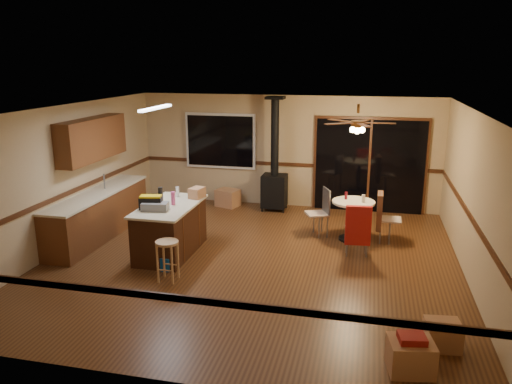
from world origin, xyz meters
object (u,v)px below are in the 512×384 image
(bar_stool, at_px, (168,261))
(blue_bucket, at_px, (167,263))
(kitchen_island, at_px, (170,229))
(toolbox_black, at_px, (151,203))
(box_corner_b, at_px, (442,335))
(chair_left, at_px, (322,207))
(box_corner_a, at_px, (410,356))
(chair_right, at_px, (381,211))
(chair_near, at_px, (358,225))
(box_under_window, at_px, (228,198))
(dining_table, at_px, (353,214))
(toolbox_grey, at_px, (155,206))
(wood_stove, at_px, (274,179))

(bar_stool, relative_size, blue_bucket, 2.38)
(kitchen_island, height_order, toolbox_black, toolbox_black)
(kitchen_island, height_order, box_corner_b, kitchen_island)
(kitchen_island, xyz_separation_m, chair_left, (2.54, 1.56, 0.14))
(box_corner_a, bearing_deg, chair_right, 94.09)
(chair_near, xyz_separation_m, box_under_window, (-3.10, 2.56, -0.40))
(dining_table, height_order, chair_right, chair_right)
(chair_right, bearing_deg, kitchen_island, -158.07)
(chair_right, height_order, box_under_window, chair_right)
(dining_table, xyz_separation_m, chair_near, (0.12, -0.88, 0.07))
(bar_stool, height_order, chair_right, chair_right)
(kitchen_island, bearing_deg, box_corner_b, -25.95)
(chair_left, bearing_deg, bar_stool, -128.80)
(kitchen_island, bearing_deg, toolbox_black, -126.36)
(toolbox_grey, height_order, blue_bucket, toolbox_grey)
(blue_bucket, distance_m, box_corner_b, 4.40)
(box_under_window, relative_size, box_corner_b, 1.22)
(toolbox_grey, bearing_deg, blue_bucket, -46.82)
(toolbox_black, xyz_separation_m, chair_left, (2.75, 1.85, -0.42))
(chair_left, relative_size, box_corner_b, 1.30)
(kitchen_island, xyz_separation_m, chair_right, (3.66, 1.47, 0.14))
(chair_right, xyz_separation_m, box_corner_a, (0.30, -4.19, -0.41))
(box_corner_a, bearing_deg, toolbox_grey, 149.85)
(toolbox_black, distance_m, chair_near, 3.60)
(toolbox_grey, bearing_deg, chair_right, 25.75)
(dining_table, height_order, box_corner_a, dining_table)
(blue_bucket, xyz_separation_m, box_corner_a, (3.75, -2.02, 0.07))
(bar_stool, relative_size, dining_table, 0.81)
(blue_bucket, distance_m, chair_left, 3.28)
(wood_stove, relative_size, box_under_window, 5.01)
(toolbox_grey, bearing_deg, wood_stove, 67.44)
(blue_bucket, height_order, dining_table, dining_table)
(chair_near, distance_m, box_under_window, 4.04)
(chair_left, bearing_deg, chair_right, -4.58)
(chair_left, height_order, box_corner_a, chair_left)
(toolbox_black, bearing_deg, chair_left, 33.92)
(toolbox_black, xyz_separation_m, chair_near, (3.48, 0.83, -0.41))
(chair_near, relative_size, box_corner_a, 1.43)
(wood_stove, distance_m, blue_bucket, 3.94)
(kitchen_island, distance_m, dining_table, 3.45)
(kitchen_island, distance_m, chair_left, 2.99)
(toolbox_black, bearing_deg, bar_stool, -52.85)
(kitchen_island, relative_size, chair_right, 2.40)
(kitchen_island, bearing_deg, box_under_window, 86.93)
(dining_table, bearing_deg, toolbox_black, -153.03)
(kitchen_island, height_order, wood_stove, wood_stove)
(chair_near, xyz_separation_m, box_corner_b, (1.11, -2.67, -0.43))
(chair_near, relative_size, chair_right, 1.00)
(dining_table, relative_size, box_corner_b, 1.97)
(chair_right, bearing_deg, box_corner_b, -78.85)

